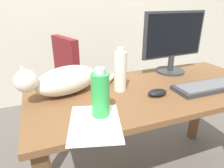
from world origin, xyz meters
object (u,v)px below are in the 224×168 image
object	(u,v)px
keyboard	(210,86)
water_bottle	(100,94)
office_chair	(82,93)
computer_mouse	(157,93)
cat	(63,80)
spray_bottle	(120,71)
monitor	(174,40)

from	to	relation	value
keyboard	water_bottle	size ratio (longest dim) A/B	2.00
office_chair	computer_mouse	world-z (taller)	office_chair
keyboard	cat	distance (m)	0.83
cat	spray_bottle	xyz separation A→B (m)	(0.30, -0.06, 0.03)
office_chair	keyboard	distance (m)	1.09
monitor	computer_mouse	world-z (taller)	monitor
monitor	spray_bottle	size ratio (longest dim) A/B	1.95
office_chair	computer_mouse	size ratio (longest dim) A/B	8.31
keyboard	computer_mouse	size ratio (longest dim) A/B	4.00
water_bottle	office_chair	bearing A→B (deg)	83.10
keyboard	cat	xyz separation A→B (m)	(-0.80, 0.23, 0.07)
monitor	water_bottle	distance (m)	0.76
office_chair	monitor	distance (m)	0.93
monitor	water_bottle	world-z (taller)	monitor
office_chair	water_bottle	distance (m)	1.02
cat	office_chair	bearing A→B (deg)	70.38
office_chair	keyboard	xyz separation A→B (m)	(0.57, -0.87, 0.33)
office_chair	water_bottle	bearing A→B (deg)	-96.90
keyboard	computer_mouse	world-z (taller)	computer_mouse
computer_mouse	water_bottle	distance (m)	0.36
monitor	keyboard	world-z (taller)	monitor
monitor	computer_mouse	xyz separation A→B (m)	(-0.30, -0.30, -0.21)
spray_bottle	office_chair	bearing A→B (deg)	95.93
monitor	cat	bearing A→B (deg)	-172.30
water_bottle	keyboard	bearing A→B (deg)	4.52
office_chair	monitor	size ratio (longest dim) A/B	1.90
office_chair	keyboard	bearing A→B (deg)	-56.91
monitor	keyboard	xyz separation A→B (m)	(0.03, -0.33, -0.21)
water_bottle	cat	bearing A→B (deg)	112.76
cat	spray_bottle	world-z (taller)	spray_bottle
water_bottle	monitor	bearing A→B (deg)	30.71
computer_mouse	water_bottle	xyz separation A→B (m)	(-0.34, -0.08, 0.08)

